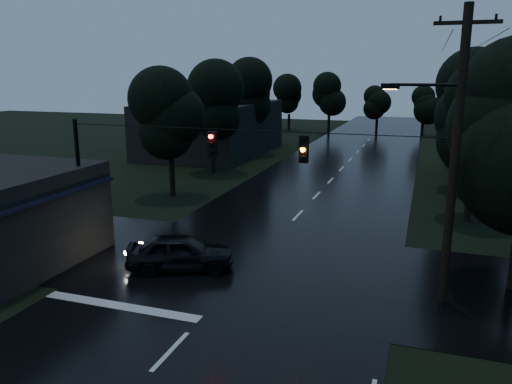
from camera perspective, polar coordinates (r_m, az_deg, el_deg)
The scene contains 14 objects.
main_road at distance 37.89m, azimuth 8.51°, elevation 1.27°, with size 12.00×120.00×0.02m, color black.
cross_street at distance 21.12m, azimuth -0.59°, elevation -8.45°, with size 60.00×9.00×0.02m, color black.
building_far_left at distance 51.10m, azimuth -4.98°, elevation 7.32°, with size 10.00×16.00×5.00m, color black.
utility_pole_main at distance 17.70m, azimuth 21.50°, elevation 4.01°, with size 3.50×0.30×10.00m.
utility_pole_far at distance 34.76m, azimuth 21.75°, elevation 5.87°, with size 2.00×0.30×7.50m.
anchor_pole_left at distance 22.95m, azimuth -19.44°, elevation 0.39°, with size 0.18×0.18×6.00m, color black.
span_signals at distance 18.66m, azimuth -0.05°, elevation 5.33°, with size 15.00×0.37×1.12m.
tree_left_a at distance 32.56m, azimuth -9.83°, elevation 8.59°, with size 3.92×3.92×8.26m.
tree_left_b at distance 39.96m, azimuth -5.07°, elevation 10.12°, with size 4.20×4.20×8.85m.
tree_left_c at distance 49.44m, azimuth -0.96°, elevation 11.22°, with size 4.48×4.48×9.44m.
tree_right_a at distance 28.68m, azimuth 23.95°, elevation 7.77°, with size 4.20×4.20×8.85m.
tree_right_b at distance 36.66m, azimuth 23.96°, elevation 9.34°, with size 4.48×4.48×9.44m.
tree_right_c at distance 46.65m, azimuth 23.77°, elevation 10.45°, with size 4.76×4.76×10.03m.
car at distance 20.77m, azimuth -8.60°, elevation -6.80°, with size 1.75×4.35×1.48m, color black.
Camera 1 is at (6.55, -6.48, 7.86)m, focal length 35.00 mm.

